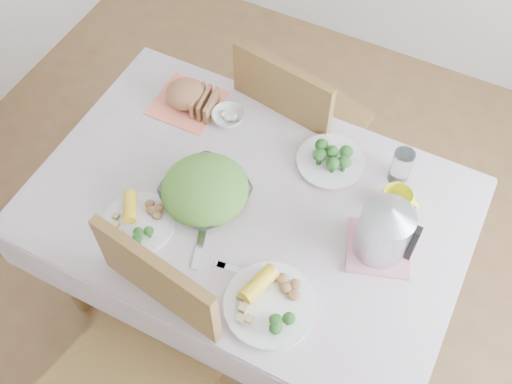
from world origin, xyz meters
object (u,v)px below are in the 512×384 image
at_px(chair_near, 133,382).
at_px(dinner_plate_left, 139,223).
at_px(dinner_plate_right, 270,305).
at_px(chair_far, 305,127).
at_px(yellow_mug, 396,201).
at_px(dining_table, 249,255).
at_px(salad_bowl, 206,194).
at_px(electric_kettle, 384,231).

height_order(chair_near, dinner_plate_left, chair_near).
relative_size(chair_near, dinner_plate_right, 3.55).
height_order(chair_far, yellow_mug, chair_far).
bearing_deg(chair_far, dining_table, 103.75).
height_order(dinner_plate_right, yellow_mug, yellow_mug).
bearing_deg(salad_bowl, chair_far, 82.95).
height_order(chair_near, chair_far, chair_near).
xyz_separation_m(chair_far, electric_kettle, (0.52, -0.61, 0.42)).
bearing_deg(electric_kettle, dining_table, -156.16).
bearing_deg(dinner_plate_left, dinner_plate_right, -6.93).
xyz_separation_m(dining_table, electric_kettle, (0.47, 0.03, 0.51)).
xyz_separation_m(salad_bowl, dinner_plate_left, (-0.15, -0.19, -0.02)).
bearing_deg(dining_table, electric_kettle, 4.23).
distance_m(chair_near, salad_bowl, 0.69).
bearing_deg(dinner_plate_right, dinner_plate_left, 173.07).
height_order(yellow_mug, electric_kettle, electric_kettle).
bearing_deg(dinner_plate_left, yellow_mug, 31.34).
xyz_separation_m(salad_bowl, yellow_mug, (0.60, 0.26, 0.01)).
relative_size(salad_bowl, yellow_mug, 2.49).
xyz_separation_m(dinner_plate_left, dinner_plate_right, (0.53, -0.06, 0.00)).
height_order(dining_table, dinner_plate_left, dinner_plate_left).
distance_m(chair_far, electric_kettle, 0.90).
height_order(chair_near, yellow_mug, chair_near).
xyz_separation_m(chair_far, salad_bowl, (-0.09, -0.70, 0.33)).
bearing_deg(salad_bowl, dining_table, 21.07).
xyz_separation_m(chair_far, yellow_mug, (0.51, -0.43, 0.34)).
height_order(dining_table, yellow_mug, yellow_mug).
bearing_deg(chair_near, electric_kettle, 59.01).
bearing_deg(chair_near, salad_bowl, 101.91).
relative_size(dining_table, chair_near, 1.34).
height_order(dinner_plate_left, electric_kettle, electric_kettle).
xyz_separation_m(chair_near, chair_far, (0.06, 1.29, 0.00)).
relative_size(salad_bowl, dinner_plate_left, 1.14).
distance_m(chair_near, electric_kettle, 0.99).
height_order(salad_bowl, yellow_mug, yellow_mug).
bearing_deg(dining_table, chair_near, -99.39).
bearing_deg(chair_far, electric_kettle, 139.67).
bearing_deg(yellow_mug, dinner_plate_left, -148.66).
bearing_deg(chair_near, dinner_plate_left, 123.44).
bearing_deg(salad_bowl, electric_kettle, 8.25).
bearing_deg(salad_bowl, dinner_plate_right, -34.48).
height_order(dining_table, chair_near, chair_near).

